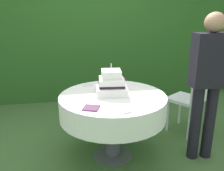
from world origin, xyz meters
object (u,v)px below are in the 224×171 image
object	(u,v)px
cake_table	(113,107)
standing_person	(208,79)
serving_plate_far	(126,110)
wedding_cake	(112,84)
garden_chair	(192,96)
serving_plate_left	(107,84)
serving_plate_near	(88,85)
napkin_stack	(91,108)

from	to	relation	value
cake_table	standing_person	size ratio (longest dim) A/B	0.72
cake_table	serving_plate_far	xyz separation A→B (m)	(0.04, -0.44, 0.14)
wedding_cake	serving_plate_far	size ratio (longest dim) A/B	3.09
garden_chair	serving_plate_left	bearing A→B (deg)	178.58
standing_person	serving_plate_left	bearing A→B (deg)	149.60
serving_plate_left	standing_person	xyz separation A→B (m)	(0.97, -0.57, 0.18)
cake_table	standing_person	xyz separation A→B (m)	(0.97, -0.19, 0.32)
wedding_cake	standing_person	xyz separation A→B (m)	(0.98, -0.25, 0.08)
serving_plate_near	serving_plate_far	xyz separation A→B (m)	(0.27, -0.82, 0.00)
wedding_cake	napkin_stack	world-z (taller)	wedding_cake
serving_plate_near	serving_plate_left	world-z (taller)	same
serving_plate_near	standing_person	size ratio (longest dim) A/B	0.09
serving_plate_near	garden_chair	xyz separation A→B (m)	(1.36, -0.03, -0.21)
standing_person	garden_chair	bearing A→B (deg)	74.70
cake_table	garden_chair	xyz separation A→B (m)	(1.12, 0.35, -0.07)
serving_plate_near	napkin_stack	world-z (taller)	same
serving_plate_far	serving_plate_near	bearing A→B (deg)	108.44
serving_plate_near	serving_plate_left	size ratio (longest dim) A/B	1.25
serving_plate_left	napkin_stack	distance (m)	0.75
serving_plate_far	serving_plate_left	distance (m)	0.82
standing_person	cake_table	bearing A→B (deg)	168.94
serving_plate_left	standing_person	distance (m)	1.14
napkin_stack	standing_person	xyz separation A→B (m)	(1.23, 0.13, 0.18)
wedding_cake	napkin_stack	bearing A→B (deg)	-123.90
serving_plate_near	wedding_cake	bearing A→B (deg)	-54.34
cake_table	serving_plate_far	bearing A→B (deg)	-84.91
napkin_stack	serving_plate_left	bearing A→B (deg)	69.75
serving_plate_near	standing_person	world-z (taller)	standing_person
wedding_cake	napkin_stack	size ratio (longest dim) A/B	2.53
serving_plate_near	napkin_stack	distance (m)	0.71
garden_chair	standing_person	xyz separation A→B (m)	(-0.15, -0.54, 0.39)
serving_plate_far	serving_plate_left	world-z (taller)	same
napkin_stack	standing_person	world-z (taller)	standing_person
wedding_cake	napkin_stack	xyz separation A→B (m)	(-0.26, -0.38, -0.10)
napkin_stack	garden_chair	size ratio (longest dim) A/B	0.16
serving_plate_far	napkin_stack	bearing A→B (deg)	159.14
napkin_stack	serving_plate_far	bearing A→B (deg)	-20.86
serving_plate_left	standing_person	size ratio (longest dim) A/B	0.07
napkin_stack	cake_table	bearing A→B (deg)	51.06
serving_plate_near	garden_chair	size ratio (longest dim) A/B	0.16
cake_table	wedding_cake	distance (m)	0.24
serving_plate_near	napkin_stack	bearing A→B (deg)	-92.11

